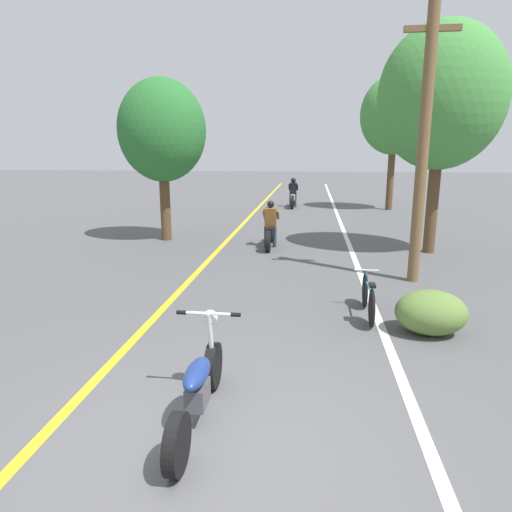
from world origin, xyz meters
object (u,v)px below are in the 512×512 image
(roadside_tree_left, at_px, (162,131))
(motorcycle_rider_lead, at_px, (270,230))
(motorcycle_rider_far, at_px, (293,196))
(roadside_tree_right_near, at_px, (442,97))
(roadside_tree_right_far, at_px, (395,115))
(bicycle_parked, at_px, (368,297))
(utility_pole, at_px, (423,143))
(motorcycle_foreground, at_px, (199,386))

(roadside_tree_left, bearing_deg, motorcycle_rider_lead, -11.51)
(roadside_tree_left, relative_size, motorcycle_rider_far, 2.28)
(roadside_tree_right_near, relative_size, motorcycle_rider_far, 2.80)
(roadside_tree_right_far, bearing_deg, roadside_tree_right_near, -92.50)
(roadside_tree_left, distance_m, motorcycle_rider_far, 10.31)
(motorcycle_rider_lead, relative_size, bicycle_parked, 1.32)
(motorcycle_rider_far, bearing_deg, roadside_tree_left, -111.90)
(utility_pole, xyz_separation_m, roadside_tree_left, (-6.89, 3.98, 0.43))
(roadside_tree_left, bearing_deg, bicycle_parked, -48.43)
(roadside_tree_right_near, height_order, motorcycle_foreground, roadside_tree_right_near)
(utility_pole, height_order, motorcycle_rider_far, utility_pole)
(roadside_tree_right_near, relative_size, roadside_tree_left, 1.23)
(roadside_tree_right_far, distance_m, motorcycle_rider_lead, 11.35)
(motorcycle_rider_lead, height_order, motorcycle_rider_far, motorcycle_rider_far)
(utility_pole, bearing_deg, bicycle_parked, -117.81)
(utility_pole, distance_m, motorcycle_foreground, 7.21)
(motorcycle_rider_lead, height_order, bicycle_parked, motorcycle_rider_lead)
(utility_pole, height_order, motorcycle_foreground, utility_pole)
(roadside_tree_left, distance_m, bicycle_parked, 9.03)
(roadside_tree_right_far, distance_m, bicycle_parked, 15.88)
(roadside_tree_right_near, distance_m, roadside_tree_right_far, 9.68)
(roadside_tree_left, bearing_deg, motorcycle_rider_far, 68.10)
(roadside_tree_right_far, distance_m, motorcycle_foreground, 19.59)
(roadside_tree_left, relative_size, motorcycle_foreground, 2.39)
(roadside_tree_right_far, relative_size, motorcycle_rider_lead, 2.99)
(roadside_tree_right_near, distance_m, motorcycle_foreground, 10.63)
(motorcycle_rider_lead, xyz_separation_m, motorcycle_rider_far, (0.27, 9.90, 0.04))
(utility_pole, bearing_deg, roadside_tree_right_far, 83.35)
(roadside_tree_left, height_order, bicycle_parked, roadside_tree_left)
(roadside_tree_right_near, relative_size, motorcycle_foreground, 2.93)
(roadside_tree_left, height_order, motorcycle_foreground, roadside_tree_left)
(motorcycle_rider_far, bearing_deg, roadside_tree_right_far, -5.53)
(motorcycle_rider_lead, distance_m, motorcycle_rider_far, 9.90)
(roadside_tree_right_near, xyz_separation_m, motorcycle_foreground, (-4.47, -8.87, -3.79))
(roadside_tree_right_near, height_order, roadside_tree_left, roadside_tree_right_near)
(utility_pole, xyz_separation_m, roadside_tree_right_near, (1.06, 3.06, 1.22))
(roadside_tree_right_far, relative_size, motorcycle_rider_far, 2.87)
(roadside_tree_right_far, height_order, motorcycle_foreground, roadside_tree_right_far)
(roadside_tree_left, height_order, motorcycle_rider_far, roadside_tree_left)
(utility_pole, height_order, bicycle_parked, utility_pole)
(roadside_tree_right_far, height_order, bicycle_parked, roadside_tree_right_far)
(utility_pole, xyz_separation_m, motorcycle_rider_far, (-3.19, 13.18, -2.40))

